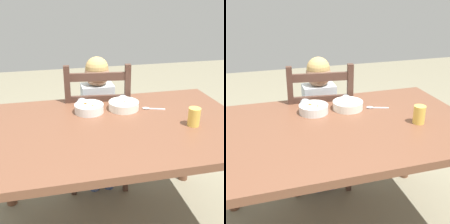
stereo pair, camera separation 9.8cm
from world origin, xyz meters
The scene contains 7 objects.
dining_table centered at (0.00, 0.00, 0.63)m, with size 1.44×0.91×0.72m.
dining_chair centered at (-0.01, 0.50, 0.46)m, with size 0.47×0.47×0.96m.
child_figure centered at (0.00, 0.49, 0.64)m, with size 0.32×0.31×0.97m.
bowl_of_peas centered at (0.10, 0.20, 0.75)m, with size 0.18×0.18×0.05m.
bowl_of_carrots centered at (-0.11, 0.20, 0.75)m, with size 0.17×0.17×0.05m.
spoon centered at (0.25, 0.17, 0.72)m, with size 0.14×0.06×0.01m.
drinking_cup centered at (0.41, -0.09, 0.77)m, with size 0.06×0.06×0.10m, color #EAC14E.
Camera 1 is at (-0.32, -1.34, 1.39)m, focal length 46.19 mm.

